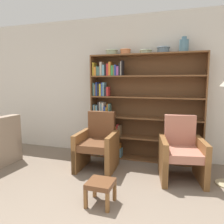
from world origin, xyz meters
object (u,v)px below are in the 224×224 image
Objects in this scene: armchair_leather at (98,144)px; armchair_cushioned at (181,152)px; bowl_brass at (163,50)px; vase_tall at (184,45)px; bowl_copper at (146,52)px; bookshelf at (134,109)px; bowl_stoneware at (112,52)px; footstool at (101,186)px; bowl_terracotta at (125,51)px.

armchair_leather is 1.38m from armchair_cushioned.
vase_tall reaches higher than bowl_brass.
armchair_cushioned is (1.38, -0.00, 0.00)m from armchair_leather.
vase_tall reaches higher than armchair_leather.
bowl_copper is 0.24× the size of armchair_cushioned.
bookshelf is 2.19× the size of armchair_leather.
bookshelf reaches higher than armchair_cushioned.
bookshelf is 0.99m from armchair_leather.
bowl_brass reaches higher than armchair_leather.
armchair_cushioned is at bearing -26.08° from bowl_stoneware.
bookshelf is 1.17m from bowl_stoneware.
bowl_copper is 2.50m from footstool.
bowl_terracotta reaches higher than bowl_stoneware.
bowl_terracotta is 0.22× the size of armchair_leather.
bowl_brass is at bearing -70.75° from armchair_cushioned.
bookshelf is 1.08m from bowl_copper.
armchair_leather is (-0.48, -0.67, -0.55)m from bookshelf.
footstool is at bearing -117.16° from vase_tall.
footstool is (-0.54, -1.72, -1.82)m from bowl_brass.
armchair_cushioned reaches higher than footstool.
vase_tall is at bearing -1.00° from bookshelf.
bowl_copper is at bearing 180.00° from vase_tall.
bowl_brass is 0.24× the size of armchair_cushioned.
armchair_leather is (-0.31, -0.66, -1.63)m from bowl_terracotta.
vase_tall is (0.86, -0.02, 1.14)m from bookshelf.
bowl_stoneware is 2.21m from armchair_cushioned.
bowl_copper reaches higher than footstool.
bowl_copper is (0.64, 0.00, -0.02)m from bowl_stoneware.
armchair_cushioned is at bearing -59.75° from bowl_brass.
bowl_stoneware is 1.03× the size of bowl_brass.
bookshelf is 10.13× the size of bowl_terracotta.
bowl_terracotta is 0.22× the size of armchair_cushioned.
armchair_cushioned is at bearing -31.43° from bowl_terracotta.
bowl_brass is 0.35m from vase_tall.
vase_tall is 2.69m from footstool.
bowl_brass is 2.56m from footstool.
bowl_terracotta is at bearing 180.00° from bowl_brass.
bookshelf is 1.09m from bowl_terracotta.
bowl_terracotta is at bearing 95.11° from footstool.
vase_tall is at bearing 0.00° from bowl_brass.
vase_tall reaches higher than bowl_stoneware.
bookshelf reaches higher than footstool.
bookshelf is at bearing 179.00° from vase_tall.
footstool is at bearing -107.37° from bowl_brass.
bowl_terracotta is 0.69m from bowl_brass.
vase_tall is 0.27× the size of armchair_leather.
vase_tall is at bearing 0.00° from bowl_stoneware.
bowl_terracotta is 0.90× the size of bowl_brass.
bowl_brass reaches higher than bowl_copper.
bowl_brass is at bearing -0.00° from bowl_stoneware.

